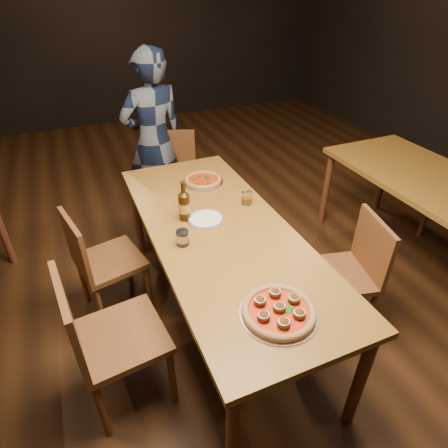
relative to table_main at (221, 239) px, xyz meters
name	(u,v)px	position (x,y,z in m)	size (l,w,h in m)	color
ground	(221,317)	(0.00, 0.00, -0.68)	(9.00, 9.00, 0.00)	black
room_shell	(219,16)	(0.00, 0.00, 1.18)	(9.00, 9.00, 9.00)	black
table_main	(221,239)	(0.00, 0.00, 0.00)	(0.80, 2.00, 0.75)	brown
chair_main_nw	(121,336)	(-0.69, -0.30, -0.21)	(0.43, 0.43, 0.93)	#582E17
chair_main_sw	(110,260)	(-0.64, 0.40, -0.25)	(0.40, 0.40, 0.85)	#582E17
chair_main_e	(339,274)	(0.68, -0.32, -0.25)	(0.40, 0.40, 0.85)	#582E17
chair_end	(172,182)	(0.05, 1.27, -0.23)	(0.42, 0.42, 0.89)	#582E17
pizza_meatball	(279,311)	(-0.02, -0.71, 0.10)	(0.35, 0.35, 0.06)	#B7B7BF
pizza_margherita	(203,180)	(0.11, 0.60, 0.09)	(0.28, 0.28, 0.04)	#B7B7BF
plate_stack	(206,220)	(-0.05, 0.12, 0.08)	(0.21, 0.21, 0.02)	white
beer_bottle	(184,206)	(-0.16, 0.19, 0.16)	(0.07, 0.07, 0.25)	black
water_glass	(182,238)	(-0.25, -0.05, 0.12)	(0.07, 0.07, 0.09)	white
amber_glass	(247,198)	(0.27, 0.21, 0.11)	(0.07, 0.07, 0.09)	#A56912
diner	(154,141)	(-0.03, 1.45, 0.10)	(0.57, 0.37, 1.56)	black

